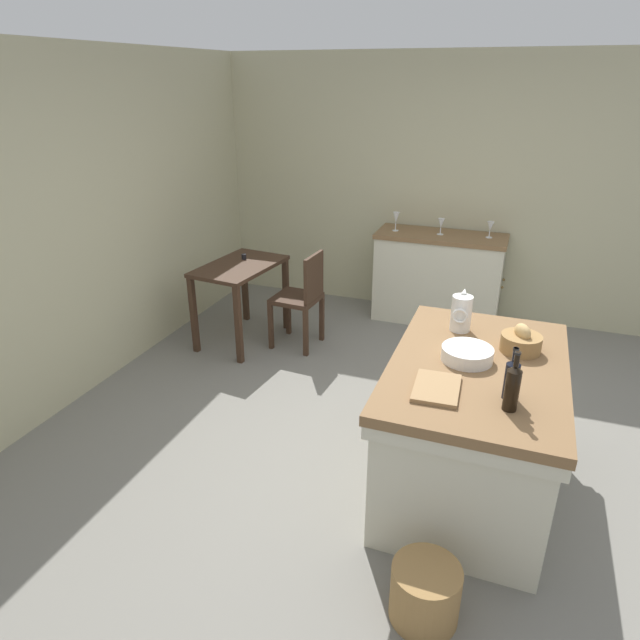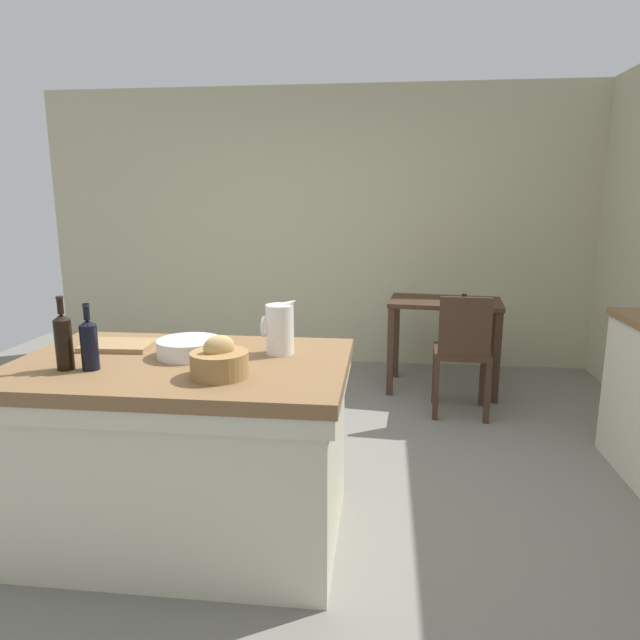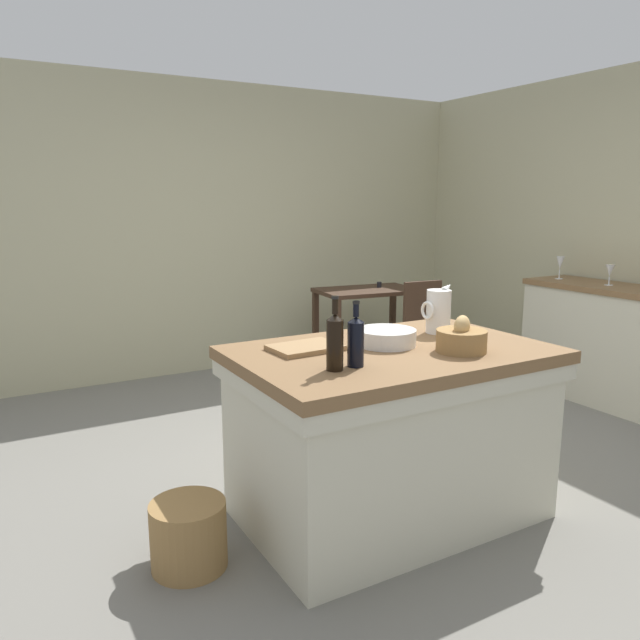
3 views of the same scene
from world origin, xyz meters
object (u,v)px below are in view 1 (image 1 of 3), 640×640
at_px(wine_bottle_amber, 512,387).
at_px(wine_glass_middle, 396,218).
at_px(wine_glass_far_left, 490,227).
at_px(wicker_hamper, 425,593).
at_px(wash_bowl, 467,354).
at_px(wooden_chair, 302,296).
at_px(cutting_board, 437,388).
at_px(writing_desk, 240,277).
at_px(bread_basket, 521,342).
at_px(wine_glass_left, 441,224).
at_px(side_cabinet, 438,278).
at_px(pitcher, 461,313).
at_px(wine_bottle_dark, 512,378).
at_px(island_table, 471,422).

relative_size(wine_bottle_amber, wine_glass_middle, 1.67).
relative_size(wine_bottle_amber, wine_glass_far_left, 2.01).
bearing_deg(wicker_hamper, wine_glass_far_left, 1.66).
height_order(wine_glass_far_left, wicker_hamper, wine_glass_far_left).
bearing_deg(wash_bowl, wine_glass_middle, 22.03).
distance_m(wooden_chair, cutting_board, 2.43).
bearing_deg(writing_desk, bread_basket, -115.01).
xyz_separation_m(wash_bowl, cutting_board, (-0.39, 0.11, -0.03)).
distance_m(writing_desk, wine_glass_middle, 1.68).
relative_size(wash_bowl, wine_glass_left, 1.85).
bearing_deg(side_cabinet, cutting_board, -171.39).
bearing_deg(wine_glass_middle, cutting_board, -162.63).
height_order(side_cabinet, wine_glass_left, wine_glass_left).
bearing_deg(wine_bottle_amber, wicker_hamper, 156.68).
distance_m(wash_bowl, bread_basket, 0.36).
bearing_deg(wine_glass_middle, side_cabinet, -86.87).
distance_m(writing_desk, wicker_hamper, 3.33).
distance_m(wash_bowl, wine_glass_middle, 2.70).
height_order(pitcher, wine_bottle_dark, wine_bottle_dark).
height_order(pitcher, wine_glass_left, pitcher).
height_order(wine_bottle_amber, wine_glass_left, wine_bottle_amber).
height_order(wooden_chair, wine_glass_middle, wine_glass_middle).
height_order(island_table, wicker_hamper, island_table).
height_order(wine_glass_far_left, wine_glass_middle, wine_glass_middle).
height_order(wooden_chair, cutting_board, wooden_chair).
relative_size(island_table, wine_glass_far_left, 9.53).
bearing_deg(bread_basket, wine_bottle_amber, 177.95).
bearing_deg(cutting_board, wine_glass_left, 8.89).
bearing_deg(pitcher, wine_bottle_amber, -157.72).
xyz_separation_m(wine_bottle_amber, wine_glass_far_left, (3.01, 0.36, 0.03)).
height_order(writing_desk, wine_glass_far_left, wine_glass_far_left).
relative_size(writing_desk, wooden_chair, 1.05).
distance_m(island_table, wine_bottle_dark, 0.64).
xyz_separation_m(island_table, pitcher, (0.42, 0.16, 0.52)).
distance_m(side_cabinet, pitcher, 2.23).
bearing_deg(wine_bottle_dark, pitcher, 24.63).
bearing_deg(wine_glass_left, wine_bottle_amber, -164.54).
bearing_deg(wash_bowl, island_table, -102.28).
bearing_deg(wooden_chair, wine_glass_middle, -30.66).
xyz_separation_m(wine_bottle_amber, wine_glass_middle, (2.95, 1.27, 0.06)).
xyz_separation_m(writing_desk, wine_glass_middle, (1.11, -1.20, 0.41)).
bearing_deg(wooden_chair, wine_bottle_dark, -134.00).
distance_m(side_cabinet, wine_glass_far_left, 0.72).
height_order(side_cabinet, bread_basket, bread_basket).
bearing_deg(wine_glass_far_left, wine_bottle_amber, -173.27).
bearing_deg(wash_bowl, wine_bottle_dark, -143.85).
relative_size(side_cabinet, writing_desk, 1.35).
height_order(wash_bowl, wine_bottle_amber, wine_bottle_amber).
distance_m(writing_desk, cutting_board, 2.77).
bearing_deg(wine_bottle_amber, wine_glass_far_left, 6.73).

